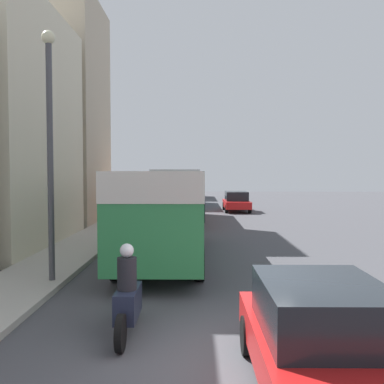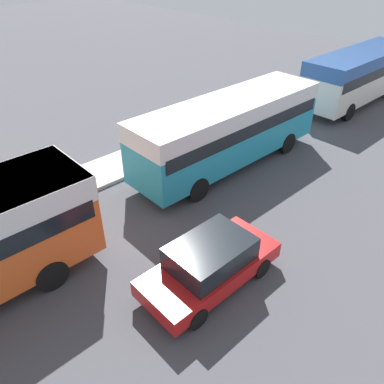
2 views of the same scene
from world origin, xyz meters
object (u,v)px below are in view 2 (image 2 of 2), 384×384
object	(u,v)px
bus_third_in_line	(230,124)
pedestrian_near_curb	(186,128)
car_far_curb	(210,263)
pedestrian_walking_away	(311,72)
bus_rear	(360,70)

from	to	relation	value
bus_third_in_line	pedestrian_near_curb	size ratio (longest dim) A/B	5.89
car_far_curb	pedestrian_walking_away	distance (m)	19.60
bus_rear	car_far_curb	world-z (taller)	bus_rear
bus_rear	pedestrian_near_curb	size ratio (longest dim) A/B	5.62
bus_third_in_line	pedestrian_near_curb	world-z (taller)	bus_third_in_line
pedestrian_walking_away	bus_rear	bearing A→B (deg)	-8.70
car_far_curb	pedestrian_near_curb	xyz separation A→B (m)	(-7.18, 5.52, 0.17)
bus_rear	pedestrian_walking_away	xyz separation A→B (m)	(-3.56, 0.55, -0.97)
bus_rear	pedestrian_near_curb	distance (m)	12.14
bus_rear	pedestrian_near_curb	xyz separation A→B (m)	(-2.68, -11.79, -1.08)
car_far_curb	pedestrian_near_curb	size ratio (longest dim) A/B	2.67
bus_third_in_line	bus_rear	size ratio (longest dim) A/B	1.05
bus_third_in_line	pedestrian_near_curb	distance (m)	2.84
bus_third_in_line	pedestrian_near_curb	xyz separation A→B (m)	(-2.64, -0.16, -1.02)
bus_third_in_line	bus_rear	distance (m)	11.63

